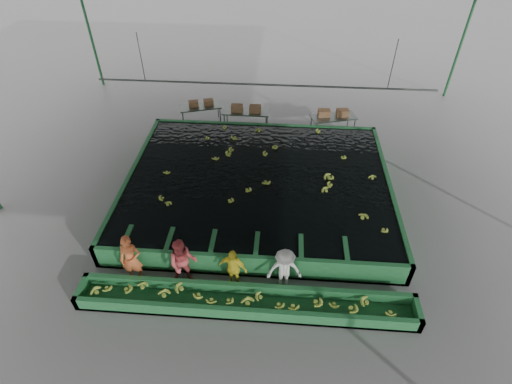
# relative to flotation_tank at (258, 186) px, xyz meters

# --- Properties ---
(ground) EXTENTS (80.00, 80.00, 0.00)m
(ground) POSITION_rel_flotation_tank_xyz_m (0.00, -1.50, -0.45)
(ground) COLOR slate
(ground) RESTS_ON ground
(shed_roof) EXTENTS (20.00, 22.00, 0.04)m
(shed_roof) POSITION_rel_flotation_tank_xyz_m (0.00, -1.50, 4.55)
(shed_roof) COLOR gray
(shed_roof) RESTS_ON shed_posts
(shed_posts) EXTENTS (20.00, 22.00, 5.00)m
(shed_posts) POSITION_rel_flotation_tank_xyz_m (0.00, -1.50, 2.05)
(shed_posts) COLOR #256536
(shed_posts) RESTS_ON ground
(flotation_tank) EXTENTS (10.00, 8.00, 0.90)m
(flotation_tank) POSITION_rel_flotation_tank_xyz_m (0.00, 0.00, 0.00)
(flotation_tank) COLOR #236835
(flotation_tank) RESTS_ON ground
(tank_water) EXTENTS (9.70, 7.70, 0.00)m
(tank_water) POSITION_rel_flotation_tank_xyz_m (0.00, -0.00, 0.40)
(tank_water) COLOR black
(tank_water) RESTS_ON flotation_tank
(sorting_trough) EXTENTS (10.00, 1.00, 0.50)m
(sorting_trough) POSITION_rel_flotation_tank_xyz_m (0.00, -5.10, -0.20)
(sorting_trough) COLOR #236835
(sorting_trough) RESTS_ON ground
(cableway_rail) EXTENTS (0.08, 0.08, 14.00)m
(cableway_rail) POSITION_rel_flotation_tank_xyz_m (0.00, 3.50, 2.55)
(cableway_rail) COLOR #59605B
(cableway_rail) RESTS_ON shed_roof
(rail_hanger_left) EXTENTS (0.04, 0.04, 2.00)m
(rail_hanger_left) POSITION_rel_flotation_tank_xyz_m (-5.00, 3.50, 3.55)
(rail_hanger_left) COLOR #59605B
(rail_hanger_left) RESTS_ON shed_roof
(rail_hanger_right) EXTENTS (0.04, 0.04, 2.00)m
(rail_hanger_right) POSITION_rel_flotation_tank_xyz_m (5.00, 3.50, 3.55)
(rail_hanger_right) COLOR #59605B
(rail_hanger_right) RESTS_ON shed_roof
(worker_a) EXTENTS (0.71, 0.51, 1.79)m
(worker_a) POSITION_rel_flotation_tank_xyz_m (-3.55, -4.30, 0.45)
(worker_a) COLOR orange
(worker_a) RESTS_ON ground
(worker_b) EXTENTS (0.98, 0.84, 1.77)m
(worker_b) POSITION_rel_flotation_tank_xyz_m (-1.96, -4.30, 0.44)
(worker_b) COLOR #C9474B
(worker_b) RESTS_ON ground
(worker_c) EXTENTS (0.95, 0.58, 1.52)m
(worker_c) POSITION_rel_flotation_tank_xyz_m (-0.45, -4.30, 0.31)
(worker_c) COLOR yellow
(worker_c) RESTS_ON ground
(worker_d) EXTENTS (1.10, 0.70, 1.62)m
(worker_d) POSITION_rel_flotation_tank_xyz_m (1.10, -4.30, 0.36)
(worker_d) COLOR silver
(worker_d) RESTS_ON ground
(packing_table_left) EXTENTS (2.15, 1.36, 0.91)m
(packing_table_left) POSITION_rel_flotation_tank_xyz_m (-3.20, 5.35, 0.01)
(packing_table_left) COLOR #59605B
(packing_table_left) RESTS_ON ground
(packing_table_mid) EXTENTS (2.21, 0.92, 1.00)m
(packing_table_mid) POSITION_rel_flotation_tank_xyz_m (-0.92, 4.90, 0.05)
(packing_table_mid) COLOR #59605B
(packing_table_mid) RESTS_ON ground
(packing_table_right) EXTENTS (2.23, 1.37, 0.95)m
(packing_table_right) POSITION_rel_flotation_tank_xyz_m (3.19, 4.75, 0.02)
(packing_table_right) COLOR #59605B
(packing_table_right) RESTS_ON ground
(box_stack_left) EXTENTS (1.23, 0.66, 0.26)m
(box_stack_left) POSITION_rel_flotation_tank_xyz_m (-3.16, 5.42, 0.46)
(box_stack_left) COLOR brown
(box_stack_left) RESTS_ON packing_table_left
(box_stack_mid) EXTENTS (1.40, 0.39, 0.30)m
(box_stack_mid) POSITION_rel_flotation_tank_xyz_m (-0.91, 4.82, 0.55)
(box_stack_mid) COLOR brown
(box_stack_mid) RESTS_ON packing_table_mid
(box_stack_right) EXTENTS (1.45, 0.54, 0.30)m
(box_stack_right) POSITION_rel_flotation_tank_xyz_m (3.16, 4.82, 0.50)
(box_stack_right) COLOR brown
(box_stack_right) RESTS_ON packing_table_right
(floating_bananas) EXTENTS (8.42, 5.74, 0.11)m
(floating_bananas) POSITION_rel_flotation_tank_xyz_m (0.00, 0.80, 0.40)
(floating_bananas) COLOR #9BB53A
(floating_bananas) RESTS_ON tank_water
(trough_bananas) EXTENTS (8.30, 0.55, 0.11)m
(trough_bananas) POSITION_rel_flotation_tank_xyz_m (0.00, -5.10, -0.05)
(trough_bananas) COLOR #9BB53A
(trough_bananas) RESTS_ON sorting_trough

